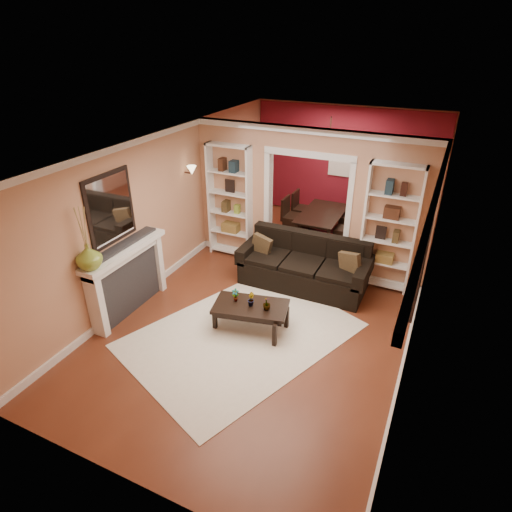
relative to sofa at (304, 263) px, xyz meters
The scene contains 30 objects.
floor 0.68m from the sofa, 117.79° to the right, with size 8.00×8.00×0.00m, color brown.
ceiling 2.30m from the sofa, 117.79° to the right, with size 8.00×8.00×0.00m, color white.
wall_back 3.67m from the sofa, 93.82° to the left, with size 8.00×8.00×0.00m, color tan.
wall_front 4.55m from the sofa, 93.05° to the right, with size 8.00×8.00×0.00m, color tan.
wall_left 2.68m from the sofa, 169.74° to the right, with size 8.00×8.00×0.00m, color tan.
wall_right 2.25m from the sofa, 12.60° to the right, with size 8.00×8.00×0.00m, color tan.
partition_wall 1.19m from the sofa, 107.55° to the left, with size 4.50×0.15×2.70m, color tan.
red_back_panel 3.63m from the sofa, 93.85° to the left, with size 4.44×0.04×2.64m, color maroon.
dining_window 3.66m from the sofa, 93.90° to the left, with size 0.78×0.03×0.98m, color #8CA5CC.
area_rug 1.89m from the sofa, 101.46° to the right, with size 2.38×3.33×0.01m, color white.
sofa is the anchor object (origin of this frame).
pillow_left 0.84m from the sofa, behind, with size 0.37×0.11×0.37m, color brown.
pillow_right 0.85m from the sofa, ahead, with size 0.38×0.11×0.38m, color brown.
coffee_table 1.61m from the sofa, 101.34° to the right, with size 1.13×0.61×0.43m, color black.
plant_left 1.67m from the sofa, 110.29° to the right, with size 0.11×0.08×0.22m, color #336626.
plant_center 1.60m from the sofa, 101.34° to the right, with size 0.12×0.10×0.22m, color #336626.
plant_right 1.57m from the sofa, 91.80° to the right, with size 0.12×0.12×0.21m, color #336626.
bookshelf_left 2.00m from the sofa, 162.02° to the left, with size 0.90×0.30×2.30m, color white.
bookshelf_right 1.59m from the sofa, 23.84° to the left, with size 0.90×0.30×2.30m, color white.
fireplace 3.04m from the sofa, 140.04° to the right, with size 0.32×1.70×1.16m, color white.
vase 3.64m from the sofa, 131.29° to the right, with size 0.36×0.36×0.38m, color olive.
mirror 3.42m from the sofa, 141.68° to the right, with size 0.03×0.95×1.10m, color silver.
wall_sconce 2.76m from the sofa, behind, with size 0.18×0.18×0.22m, color #FFE0A5.
framed_art 2.68m from the sofa, 36.32° to the right, with size 0.04×0.85×1.05m, color black.
dining_table 2.26m from the sofa, 98.10° to the left, with size 0.89×1.59×0.56m, color black.
dining_chair_nw 2.12m from the sofa, 114.20° to the left, with size 0.46×0.46×0.93m, color black.
dining_chair_ne 1.95m from the sofa, 83.13° to the left, with size 0.38×0.38×0.76m, color black.
dining_chair_sw 2.67m from the sofa, 108.92° to the left, with size 0.44×0.44×0.89m, color black.
dining_chair_se 2.54m from the sofa, 84.75° to the left, with size 0.44×0.44×0.89m, color black.
chandelier 2.75m from the sofa, 96.02° to the left, with size 0.50×0.50×0.30m, color #341D17.
Camera 1 is at (2.30, -6.03, 4.18)m, focal length 30.00 mm.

